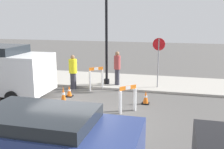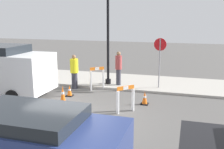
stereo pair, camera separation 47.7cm
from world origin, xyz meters
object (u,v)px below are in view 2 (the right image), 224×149
Objects in this scene: streetlamp_post at (108,10)px; person_pedestrian at (119,67)px; stop_sign at (160,55)px; parked_car_1 at (28,143)px; person_worker at (74,71)px.

person_pedestrian is at bearing -8.13° from streetlamp_post.
parked_car_1 is (-1.74, -8.34, -0.77)m from stop_sign.
stop_sign reaches higher than parked_car_1.
stop_sign is 8.55m from parked_car_1.
person_worker is at bearing -6.88° from person_pedestrian.
streetlamp_post is at bearing 64.06° from person_worker.
person_worker is (-4.05, -0.99, -0.82)m from stop_sign.
stop_sign is 4.25m from person_worker.
stop_sign is 1.41× the size of person_pedestrian.
parked_car_1 is (0.88, -8.36, -2.87)m from streetlamp_post.
streetlamp_post reaches higher than stop_sign.
stop_sign is at bearing -0.57° from streetlamp_post.
parked_car_1 is at bearing 84.67° from stop_sign.
person_pedestrian is (-2.04, -0.06, -0.69)m from stop_sign.
streetlamp_post is at bearing 95.99° from parked_car_1.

